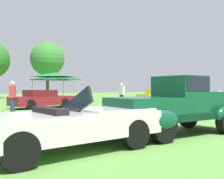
% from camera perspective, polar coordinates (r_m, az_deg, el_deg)
% --- Properties ---
extents(ground_plane, '(120.00, 120.00, 0.00)m').
position_cam_1_polar(ground_plane, '(8.13, 17.69, -9.28)').
color(ground_plane, '#568C3D').
extents(feature_pickup_truck, '(4.34, 1.93, 1.70)m').
position_cam_1_polar(feature_pickup_truck, '(8.00, 13.87, -3.19)').
color(feature_pickup_truck, black).
rests_on(feature_pickup_truck, ground_plane).
extents(neighbor_convertible, '(4.30, 1.92, 1.40)m').
position_cam_1_polar(neighbor_convertible, '(5.89, -8.64, -7.25)').
color(neighbor_convertible, silver).
rests_on(neighbor_convertible, ground_plane).
extents(show_car_burgundy, '(4.40, 2.35, 1.22)m').
position_cam_1_polar(show_car_burgundy, '(18.44, -14.79, -2.02)').
color(show_car_burgundy, maroon).
rests_on(show_car_burgundy, ground_plane).
extents(show_car_yellow, '(4.43, 1.94, 1.22)m').
position_cam_1_polar(show_car_yellow, '(25.49, 10.04, -1.36)').
color(show_car_yellow, yellow).
rests_on(show_car_yellow, ground_plane).
extents(spectator_by_row, '(0.40, 0.47, 1.69)m').
position_cam_1_polar(spectator_by_row, '(14.07, -20.59, -1.48)').
color(spectator_by_row, '#283351').
rests_on(spectator_by_row, ground_plane).
extents(spectator_far_side, '(0.32, 0.44, 1.69)m').
position_cam_1_polar(spectator_far_side, '(18.56, 2.09, -1.02)').
color(spectator_far_side, '#283351').
rests_on(spectator_far_side, ground_plane).
extents(canopy_tent_left_field, '(3.37, 3.37, 2.71)m').
position_cam_1_polar(canopy_tent_left_field, '(24.07, -12.19, 2.89)').
color(canopy_tent_left_field, '#B7B7BC').
rests_on(canopy_tent_left_field, ground_plane).
extents(treeline_center, '(4.80, 4.80, 7.85)m').
position_cam_1_polar(treeline_center, '(38.85, -13.69, 6.35)').
color(treeline_center, '#47331E').
rests_on(treeline_center, ground_plane).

